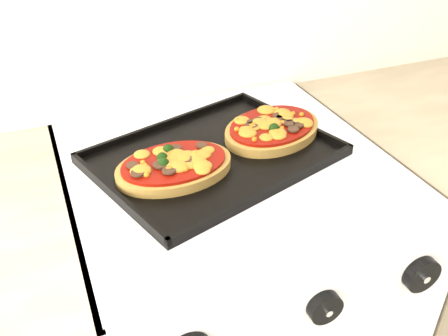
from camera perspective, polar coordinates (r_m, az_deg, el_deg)
name	(u,v)px	position (r m, az deg, el deg)	size (l,w,h in m)	color
stove	(228,324)	(1.24, 0.41, -17.40)	(0.60, 0.60, 0.91)	white
control_panel	(311,300)	(0.76, 9.93, -14.59)	(0.60, 0.02, 0.09)	white
knob_center	(325,307)	(0.75, 11.43, -15.35)	(0.05, 0.05, 0.02)	black
knob_right	(421,274)	(0.84, 21.62, -11.24)	(0.06, 0.06, 0.02)	black
baking_tray	(214,154)	(0.94, -1.16, 1.64)	(0.43, 0.32, 0.02)	black
pizza_left	(174,165)	(0.88, -5.72, 0.36)	(0.21, 0.15, 0.03)	#A37B38
pizza_right	(272,127)	(1.00, 5.53, 4.63)	(0.22, 0.16, 0.03)	#A37B38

